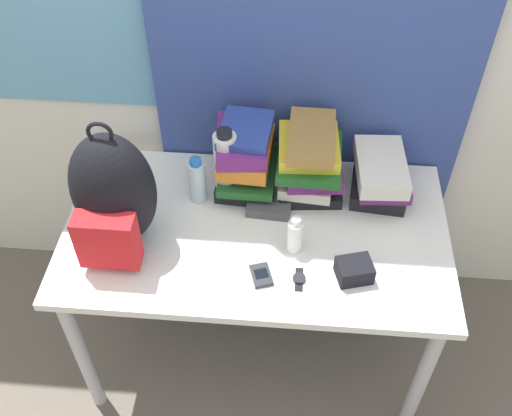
# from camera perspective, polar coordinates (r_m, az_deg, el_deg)

# --- Properties ---
(wall_back) EXTENTS (6.00, 0.06, 2.50)m
(wall_back) POSITION_cam_1_polar(r_m,az_deg,el_deg) (2.03, 0.94, 17.68)
(wall_back) COLOR silver
(wall_back) RESTS_ON ground_plane
(curtain_blue) EXTENTS (1.10, 0.04, 2.50)m
(curtain_blue) POSITION_cam_1_polar(r_m,az_deg,el_deg) (1.98, 5.82, 16.64)
(curtain_blue) COLOR #384C93
(curtain_blue) RESTS_ON ground_plane
(desk) EXTENTS (1.29, 0.72, 0.72)m
(desk) POSITION_cam_1_polar(r_m,az_deg,el_deg) (2.07, 0.00, -3.57)
(desk) COLOR silver
(desk) RESTS_ON ground_plane
(backpack) EXTENTS (0.26, 0.28, 0.47)m
(backpack) POSITION_cam_1_polar(r_m,az_deg,el_deg) (1.89, -13.47, 1.24)
(backpack) COLOR black
(backpack) RESTS_ON desk
(book_stack_left) EXTENTS (0.21, 0.28, 0.26)m
(book_stack_left) POSITION_cam_1_polar(r_m,az_deg,el_deg) (2.07, -1.06, 4.93)
(book_stack_left) COLOR black
(book_stack_left) RESTS_ON desk
(book_stack_center) EXTENTS (0.23, 0.30, 0.26)m
(book_stack_center) POSITION_cam_1_polar(r_m,az_deg,el_deg) (2.06, 5.17, 4.50)
(book_stack_center) COLOR black
(book_stack_center) RESTS_ON desk
(book_stack_right) EXTENTS (0.21, 0.28, 0.16)m
(book_stack_right) POSITION_cam_1_polar(r_m,az_deg,el_deg) (2.11, 11.76, 2.95)
(book_stack_right) COLOR black
(book_stack_right) RESTS_ON desk
(water_bottle) EXTENTS (0.06, 0.06, 0.18)m
(water_bottle) POSITION_cam_1_polar(r_m,az_deg,el_deg) (2.06, -5.62, 2.60)
(water_bottle) COLOR silver
(water_bottle) RESTS_ON desk
(sports_bottle) EXTENTS (0.08, 0.08, 0.29)m
(sports_bottle) POSITION_cam_1_polar(r_m,az_deg,el_deg) (2.02, -2.89, 4.00)
(sports_bottle) COLOR white
(sports_bottle) RESTS_ON desk
(sunscreen_bottle) EXTENTS (0.05, 0.05, 0.14)m
(sunscreen_bottle) POSITION_cam_1_polar(r_m,az_deg,el_deg) (1.90, 3.73, -2.63)
(sunscreen_bottle) COLOR white
(sunscreen_bottle) RESTS_ON desk
(cell_phone) EXTENTS (0.08, 0.10, 0.02)m
(cell_phone) POSITION_cam_1_polar(r_m,az_deg,el_deg) (1.87, 0.50, -6.42)
(cell_phone) COLOR #2D2D33
(cell_phone) RESTS_ON desk
(sunglasses_case) EXTENTS (0.15, 0.07, 0.04)m
(sunglasses_case) POSITION_cam_1_polar(r_m,az_deg,el_deg) (2.04, 1.17, -0.24)
(sunglasses_case) COLOR #47474C
(sunglasses_case) RESTS_ON desk
(camera_pouch) EXTENTS (0.13, 0.11, 0.06)m
(camera_pouch) POSITION_cam_1_polar(r_m,az_deg,el_deg) (1.88, 9.34, -5.87)
(camera_pouch) COLOR black
(camera_pouch) RESTS_ON desk
(wristwatch) EXTENTS (0.04, 0.09, 0.01)m
(wristwatch) POSITION_cam_1_polar(r_m,az_deg,el_deg) (1.87, 4.12, -6.75)
(wristwatch) COLOR black
(wristwatch) RESTS_ON desk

